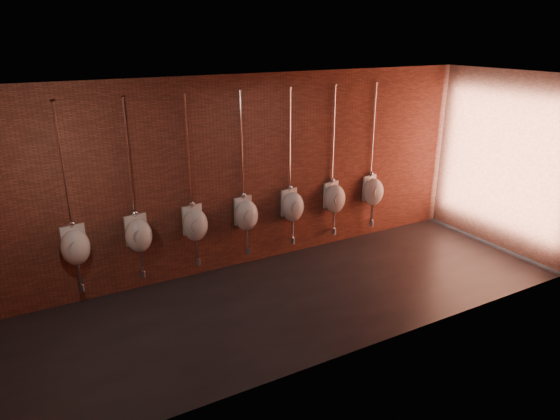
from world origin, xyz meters
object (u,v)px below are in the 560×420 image
at_px(urinal_3, 246,214).
at_px(urinal_4, 292,206).
at_px(urinal_6, 373,191).
at_px(urinal_1, 138,234).
at_px(urinal_5, 335,198).
at_px(urinal_0, 75,246).
at_px(urinal_2, 195,224).

bearing_deg(urinal_3, urinal_4, 0.00).
relative_size(urinal_3, urinal_4, 1.00).
height_order(urinal_4, urinal_6, same).
xyz_separation_m(urinal_1, urinal_4, (2.67, 0.00, 0.00)).
distance_m(urinal_1, urinal_6, 4.45).
bearing_deg(urinal_3, urinal_1, 180.00).
bearing_deg(urinal_5, urinal_4, 180.00).
bearing_deg(urinal_0, urinal_2, 0.00).
bearing_deg(urinal_5, urinal_6, 0.00).
xyz_separation_m(urinal_2, urinal_5, (2.67, 0.00, 0.00)).
xyz_separation_m(urinal_0, urinal_3, (2.67, 0.00, 0.00)).
xyz_separation_m(urinal_2, urinal_4, (1.78, 0.00, 0.00)).
bearing_deg(urinal_2, urinal_6, 0.00).
xyz_separation_m(urinal_2, urinal_6, (3.56, 0.00, 0.00)).
bearing_deg(urinal_0, urinal_6, 0.00).
xyz_separation_m(urinal_1, urinal_5, (3.56, 0.00, 0.00)).
height_order(urinal_4, urinal_5, same).
distance_m(urinal_2, urinal_4, 1.78).
xyz_separation_m(urinal_5, urinal_6, (0.89, 0.00, 0.00)).
height_order(urinal_1, urinal_2, same).
relative_size(urinal_3, urinal_5, 1.00).
xyz_separation_m(urinal_0, urinal_6, (5.34, 0.00, 0.00)).
height_order(urinal_3, urinal_6, same).
bearing_deg(urinal_3, urinal_0, 180.00).
bearing_deg(urinal_1, urinal_0, 180.00).
relative_size(urinal_4, urinal_5, 1.00).
xyz_separation_m(urinal_3, urinal_6, (2.67, 0.00, 0.00)).
distance_m(urinal_1, urinal_2, 0.89).
xyz_separation_m(urinal_2, urinal_3, (0.89, 0.00, 0.00)).
distance_m(urinal_3, urinal_4, 0.89).
bearing_deg(urinal_5, urinal_3, 180.00).
distance_m(urinal_0, urinal_5, 4.45).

